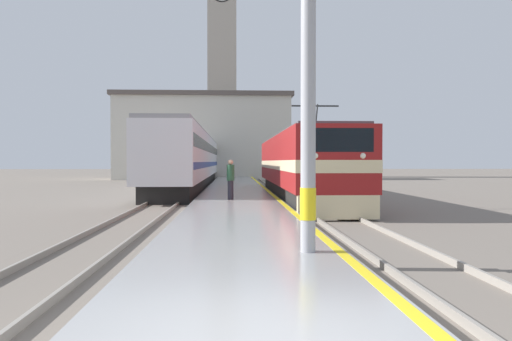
{
  "coord_description": "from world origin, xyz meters",
  "views": [
    {
      "loc": [
        -0.21,
        -4.93,
        2.02
      ],
      "look_at": [
        1.02,
        21.94,
        1.54
      ],
      "focal_mm": 35.0,
      "sensor_mm": 36.0,
      "label": 1
    }
  ],
  "objects_px": {
    "locomotive_train": "(300,166)",
    "clock_tower": "(222,58)",
    "passenger_train": "(197,159)",
    "person_on_platform": "(231,178)",
    "catenary_mast": "(312,36)"
  },
  "relations": [
    {
      "from": "passenger_train",
      "to": "person_on_platform",
      "type": "height_order",
      "value": "passenger_train"
    },
    {
      "from": "passenger_train",
      "to": "locomotive_train",
      "type": "bearing_deg",
      "value": -69.84
    },
    {
      "from": "passenger_train",
      "to": "catenary_mast",
      "type": "relative_size",
      "value": 5.51
    },
    {
      "from": "locomotive_train",
      "to": "clock_tower",
      "type": "xyz_separation_m",
      "value": [
        -4.95,
        39.6,
        13.87
      ]
    },
    {
      "from": "locomotive_train",
      "to": "person_on_platform",
      "type": "bearing_deg",
      "value": -131.07
    },
    {
      "from": "catenary_mast",
      "to": "clock_tower",
      "type": "xyz_separation_m",
      "value": [
        -2.89,
        56.54,
        11.3
      ]
    },
    {
      "from": "locomotive_train",
      "to": "person_on_platform",
      "type": "relative_size",
      "value": 11.12
    },
    {
      "from": "passenger_train",
      "to": "catenary_mast",
      "type": "xyz_separation_m",
      "value": [
        4.71,
        -35.37,
        2.12
      ]
    },
    {
      "from": "locomotive_train",
      "to": "clock_tower",
      "type": "distance_m",
      "value": 42.25
    },
    {
      "from": "person_on_platform",
      "to": "clock_tower",
      "type": "height_order",
      "value": "clock_tower"
    },
    {
      "from": "person_on_platform",
      "to": "clock_tower",
      "type": "relative_size",
      "value": 0.06
    },
    {
      "from": "person_on_platform",
      "to": "clock_tower",
      "type": "distance_m",
      "value": 46.09
    },
    {
      "from": "person_on_platform",
      "to": "catenary_mast",
      "type": "bearing_deg",
      "value": -82.95
    },
    {
      "from": "locomotive_train",
      "to": "passenger_train",
      "type": "relative_size",
      "value": 0.44
    },
    {
      "from": "catenary_mast",
      "to": "clock_tower",
      "type": "relative_size",
      "value": 0.27
    }
  ]
}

